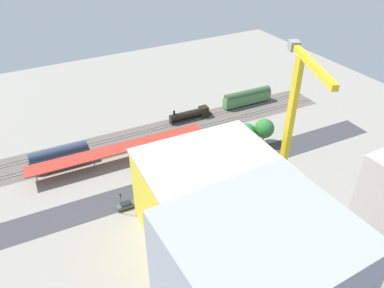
% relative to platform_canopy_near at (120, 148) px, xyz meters
% --- Properties ---
extents(ground_plane, '(200.87, 200.87, 0.00)m').
position_rel_platform_canopy_near_xyz_m(ground_plane, '(-14.96, 13.19, -4.28)').
color(ground_plane, gray).
rests_on(ground_plane, ground).
extents(rail_bed, '(125.95, 18.23, 0.01)m').
position_rel_platform_canopy_near_xyz_m(rail_bed, '(-14.96, -8.89, -4.28)').
color(rail_bed, '#5B544C').
rests_on(rail_bed, ground).
extents(street_asphalt, '(125.78, 13.44, 0.01)m').
position_rel_platform_canopy_near_xyz_m(street_asphalt, '(-14.96, 16.97, -4.28)').
color(street_asphalt, '#38383D').
rests_on(street_asphalt, ground).
extents(track_rails, '(125.47, 11.80, 0.12)m').
position_rel_platform_canopy_near_xyz_m(track_rails, '(-14.96, -8.89, -4.10)').
color(track_rails, '#9E9EA8').
rests_on(track_rails, ground).
extents(platform_canopy_near, '(52.72, 7.25, 4.48)m').
position_rel_platform_canopy_near_xyz_m(platform_canopy_near, '(0.00, 0.00, 0.00)').
color(platform_canopy_near, '#A82D23').
rests_on(platform_canopy_near, ground).
extents(locomotive, '(15.86, 3.09, 4.88)m').
position_rel_platform_canopy_near_xyz_m(locomotive, '(-30.02, -11.78, -2.52)').
color(locomotive, black).
rests_on(locomotive, ground).
extents(passenger_coach, '(19.58, 3.61, 5.92)m').
position_rel_platform_canopy_near_xyz_m(passenger_coach, '(-53.61, -11.79, -1.17)').
color(passenger_coach, black).
rests_on(passenger_coach, ground).
extents(freight_coach_far, '(16.97, 3.70, 6.10)m').
position_rel_platform_canopy_near_xyz_m(freight_coach_far, '(16.13, -5.99, -1.08)').
color(freight_coach_far, black).
rests_on(freight_coach_far, ground).
extents(parked_car_0, '(4.10, 1.86, 1.76)m').
position_rel_platform_canopy_near_xyz_m(parked_car_0, '(-33.13, 20.28, -3.49)').
color(parked_car_0, black).
rests_on(parked_car_0, ground).
extents(parked_car_1, '(4.33, 2.06, 1.63)m').
position_rel_platform_canopy_near_xyz_m(parked_car_1, '(-25.10, 20.73, -3.56)').
color(parked_car_1, black).
rests_on(parked_car_1, ground).
extents(parked_car_2, '(4.13, 1.87, 1.69)m').
position_rel_platform_canopy_near_xyz_m(parked_car_2, '(-17.32, 20.29, -3.53)').
color(parked_car_2, black).
rests_on(parked_car_2, ground).
extents(parked_car_3, '(4.88, 2.13, 1.71)m').
position_rel_platform_canopy_near_xyz_m(parked_car_3, '(-10.30, 20.08, -3.52)').
color(parked_car_3, black).
rests_on(parked_car_3, ground).
extents(parked_car_4, '(4.09, 2.03, 1.73)m').
position_rel_platform_canopy_near_xyz_m(parked_car_4, '(-1.96, 20.64, -3.51)').
color(parked_car_4, black).
rests_on(parked_car_4, ground).
extents(parked_car_5, '(4.83, 1.95, 1.69)m').
position_rel_platform_canopy_near_xyz_m(parked_car_5, '(5.63, 20.02, -3.51)').
color(parked_car_5, black).
rests_on(parked_car_5, ground).
extents(construction_building, '(28.97, 24.80, 19.18)m').
position_rel_platform_canopy_near_xyz_m(construction_building, '(-9.20, 35.82, 5.31)').
color(construction_building, yellow).
rests_on(construction_building, ground).
extents(construction_roof_slab, '(29.60, 25.42, 0.40)m').
position_rel_platform_canopy_near_xyz_m(construction_roof_slab, '(-9.20, 35.82, 15.11)').
color(construction_roof_slab, '#ADA89E').
rests_on(construction_roof_slab, construction_building).
extents(tower_crane, '(10.03, 20.91, 40.65)m').
position_rel_platform_canopy_near_xyz_m(tower_crane, '(-28.36, 37.46, 18.79)').
color(tower_crane, gray).
rests_on(tower_crane, ground).
extents(box_truck_0, '(9.34, 2.75, 3.64)m').
position_rel_platform_canopy_near_xyz_m(box_truck_0, '(-3.02, 18.68, -2.51)').
color(box_truck_0, black).
rests_on(box_truck_0, ground).
extents(box_truck_1, '(9.73, 2.71, 3.13)m').
position_rel_platform_canopy_near_xyz_m(box_truck_1, '(-5.47, 19.22, -2.71)').
color(box_truck_1, black).
rests_on(box_truck_1, ground).
extents(street_tree_0, '(4.99, 4.99, 7.13)m').
position_rel_platform_canopy_near_xyz_m(street_tree_0, '(-24.67, 11.64, 0.35)').
color(street_tree_0, brown).
rests_on(street_tree_0, ground).
extents(street_tree_1, '(5.56, 5.56, 7.96)m').
position_rel_platform_canopy_near_xyz_m(street_tree_1, '(-4.95, 11.32, 0.88)').
color(street_tree_1, brown).
rests_on(street_tree_1, ground).
extents(street_tree_2, '(4.48, 4.48, 6.71)m').
position_rel_platform_canopy_near_xyz_m(street_tree_2, '(-19.06, 11.55, 0.18)').
color(street_tree_2, brown).
rests_on(street_tree_2, ground).
extents(street_tree_3, '(5.12, 5.12, 8.19)m').
position_rel_platform_canopy_near_xyz_m(street_tree_3, '(-36.81, 11.56, 1.34)').
color(street_tree_3, brown).
rests_on(street_tree_3, ground).
extents(street_tree_4, '(6.14, 6.14, 8.52)m').
position_rel_platform_canopy_near_xyz_m(street_tree_4, '(-42.70, 12.37, 1.16)').
color(street_tree_4, brown).
rests_on(street_tree_4, ground).
extents(traffic_light, '(0.50, 0.36, 6.52)m').
position_rel_platform_canopy_near_xyz_m(traffic_light, '(7.12, 21.65, 0.04)').
color(traffic_light, '#333333').
rests_on(traffic_light, ground).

